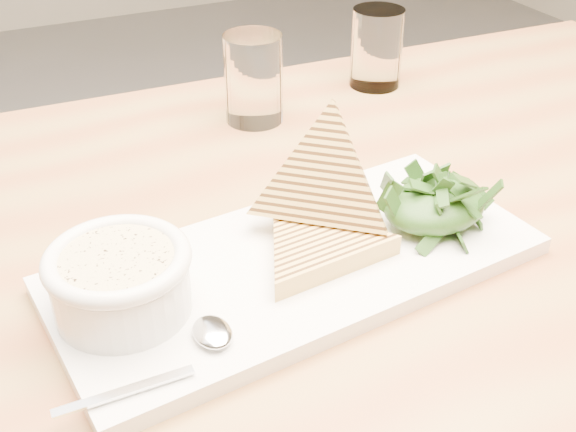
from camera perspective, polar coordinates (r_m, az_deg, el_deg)
name	(u,v)px	position (r m, az deg, el deg)	size (l,w,h in m)	color
table_top	(386,225)	(0.78, 7.72, -0.73)	(1.24, 0.83, 0.04)	olive
table_leg_br	(519,221)	(1.53, 17.78, -0.39)	(0.06, 0.06, 0.71)	olive
platter	(297,265)	(0.67, 0.74, -3.87)	(0.44, 0.20, 0.02)	white
soup_bowl	(121,288)	(0.60, -13.02, -5.56)	(0.11, 0.11, 0.04)	white
soup	(117,261)	(0.59, -13.35, -3.49)	(0.09, 0.09, 0.01)	#D6BF85
bowl_rim	(117,259)	(0.59, -13.37, -3.33)	(0.12, 0.12, 0.01)	white
sandwich_flat	(316,246)	(0.66, 2.25, -2.41)	(0.15, 0.15, 0.02)	tan
sandwich_lean	(323,183)	(0.67, 2.75, 2.61)	(0.15, 0.15, 0.09)	tan
salad_base	(434,206)	(0.71, 11.48, 0.75)	(0.10, 0.08, 0.04)	black
arugula_pile	(435,200)	(0.71, 11.54, 1.25)	(0.11, 0.10, 0.05)	#3B6422
spoon_bowl	(212,332)	(0.58, -6.00, -9.10)	(0.03, 0.04, 0.01)	silver
spoon_handle	(125,391)	(0.54, -12.77, -13.35)	(0.10, 0.01, 0.00)	silver
glass_near	(254,79)	(0.93, -2.74, 10.79)	(0.07, 0.07, 0.11)	white
glass_far	(377,48)	(1.04, 7.01, 13.04)	(0.07, 0.07, 0.11)	white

